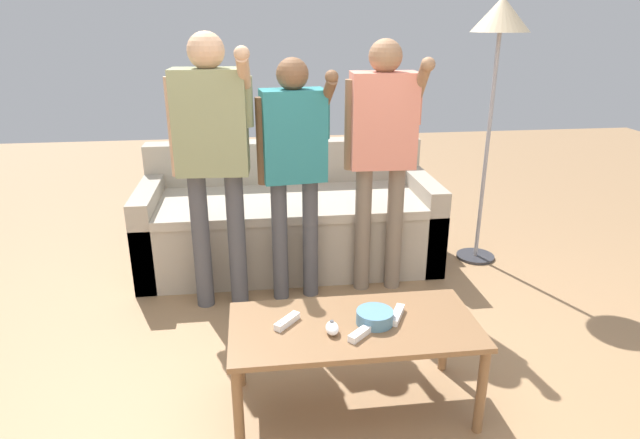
# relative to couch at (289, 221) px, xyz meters

# --- Properties ---
(ground_plane) EXTENTS (12.00, 12.00, 0.00)m
(ground_plane) POSITION_rel_couch_xyz_m (-0.06, -1.50, -0.30)
(ground_plane) COLOR #93704C
(couch) EXTENTS (2.09, 0.93, 0.83)m
(couch) POSITION_rel_couch_xyz_m (0.00, 0.00, 0.00)
(couch) COLOR #9E9384
(couch) RESTS_ON ground
(coffee_table) EXTENTS (1.10, 0.52, 0.44)m
(coffee_table) POSITION_rel_couch_xyz_m (0.16, -1.71, 0.09)
(coffee_table) COLOR brown
(coffee_table) RESTS_ON ground
(snack_bowl) EXTENTS (0.16, 0.16, 0.06)m
(snack_bowl) POSITION_rel_couch_xyz_m (0.25, -1.71, 0.17)
(snack_bowl) COLOR teal
(snack_bowl) RESTS_ON coffee_table
(game_remote_nunchuk) EXTENTS (0.06, 0.09, 0.05)m
(game_remote_nunchuk) POSITION_rel_couch_xyz_m (0.06, -1.77, 0.16)
(game_remote_nunchuk) COLOR white
(game_remote_nunchuk) RESTS_ON coffee_table
(floor_lamp) EXTENTS (0.38, 0.38, 1.84)m
(floor_lamp) POSITION_rel_couch_xyz_m (1.40, -0.17, 1.32)
(floor_lamp) COLOR #2D2D33
(floor_lamp) RESTS_ON ground
(player_left) EXTENTS (0.48, 0.35, 1.64)m
(player_left) POSITION_rel_couch_xyz_m (-0.47, -0.65, 0.73)
(player_left) COLOR #47474C
(player_left) RESTS_ON ground
(player_center) EXTENTS (0.46, 0.30, 1.50)m
(player_center) POSITION_rel_couch_xyz_m (-0.00, -0.60, 0.64)
(player_center) COLOR #47474C
(player_center) RESTS_ON ground
(player_right) EXTENTS (0.47, 0.36, 1.60)m
(player_right) POSITION_rel_couch_xyz_m (0.55, -0.54, 0.70)
(player_right) COLOR #756656
(player_right) RESTS_ON ground
(game_remote_wand_near) EXTENTS (0.10, 0.16, 0.03)m
(game_remote_wand_near) POSITION_rel_couch_xyz_m (0.36, -1.68, 0.15)
(game_remote_wand_near) COLOR white
(game_remote_wand_near) RESTS_ON coffee_table
(game_remote_wand_far) EXTENTS (0.12, 0.13, 0.03)m
(game_remote_wand_far) POSITION_rel_couch_xyz_m (-0.13, -1.67, 0.15)
(game_remote_wand_far) COLOR white
(game_remote_wand_far) RESTS_ON coffee_table
(game_remote_wand_spare) EXTENTS (0.13, 0.13, 0.03)m
(game_remote_wand_spare) POSITION_rel_couch_xyz_m (0.18, -1.81, 0.15)
(game_remote_wand_spare) COLOR white
(game_remote_wand_spare) RESTS_ON coffee_table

